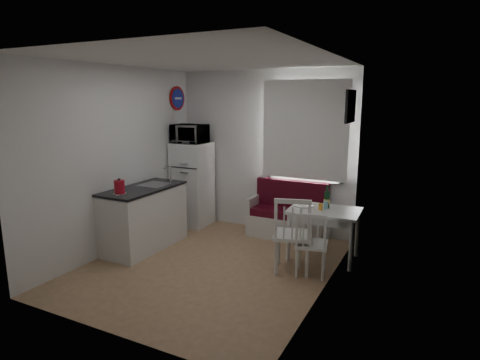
# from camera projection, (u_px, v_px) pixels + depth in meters

# --- Properties ---
(floor) EXTENTS (3.00, 3.50, 0.02)m
(floor) POSITION_uv_depth(u_px,v_px,m) (210.00, 265.00, 5.25)
(floor) COLOR #9A7552
(floor) RESTS_ON ground
(ceiling) EXTENTS (3.00, 3.50, 0.02)m
(ceiling) POSITION_uv_depth(u_px,v_px,m) (207.00, 60.00, 4.73)
(ceiling) COLOR white
(ceiling) RESTS_ON wall_back
(wall_back) EXTENTS (3.00, 0.02, 2.60)m
(wall_back) POSITION_uv_depth(u_px,v_px,m) (264.00, 152.00, 6.53)
(wall_back) COLOR white
(wall_back) RESTS_ON floor
(wall_front) EXTENTS (3.00, 0.02, 2.60)m
(wall_front) POSITION_uv_depth(u_px,v_px,m) (104.00, 199.00, 3.46)
(wall_front) COLOR white
(wall_front) RESTS_ON floor
(wall_left) EXTENTS (0.02, 3.50, 2.60)m
(wall_left) POSITION_uv_depth(u_px,v_px,m) (118.00, 160.00, 5.65)
(wall_left) COLOR white
(wall_left) RESTS_ON floor
(wall_right) EXTENTS (0.02, 3.50, 2.60)m
(wall_right) POSITION_uv_depth(u_px,v_px,m) (328.00, 179.00, 4.33)
(wall_right) COLOR white
(wall_right) RESTS_ON floor
(window) EXTENTS (1.22, 0.06, 1.47)m
(window) POSITION_uv_depth(u_px,v_px,m) (306.00, 133.00, 6.13)
(window) COLOR white
(window) RESTS_ON wall_back
(curtain) EXTENTS (1.35, 0.02, 1.50)m
(curtain) POSITION_uv_depth(u_px,v_px,m) (304.00, 130.00, 6.05)
(curtain) COLOR white
(curtain) RESTS_ON wall_back
(kitchen_counter) EXTENTS (0.62, 1.32, 1.16)m
(kitchen_counter) POSITION_uv_depth(u_px,v_px,m) (144.00, 217.00, 5.83)
(kitchen_counter) COLOR white
(kitchen_counter) RESTS_ON floor
(wall_sign) EXTENTS (0.03, 0.40, 0.40)m
(wall_sign) POSITION_uv_depth(u_px,v_px,m) (178.00, 98.00, 6.74)
(wall_sign) COLOR #192599
(wall_sign) RESTS_ON wall_left
(picture_frame) EXTENTS (0.04, 0.52, 0.42)m
(picture_frame) POSITION_uv_depth(u_px,v_px,m) (350.00, 106.00, 5.16)
(picture_frame) COLOR black
(picture_frame) RESTS_ON wall_right
(bench) EXTENTS (1.23, 0.47, 0.88)m
(bench) POSITION_uv_depth(u_px,v_px,m) (288.00, 219.00, 6.29)
(bench) COLOR white
(bench) RESTS_ON floor
(dining_table) EXTENTS (0.95, 0.69, 0.69)m
(dining_table) POSITION_uv_depth(u_px,v_px,m) (324.00, 215.00, 5.37)
(dining_table) COLOR white
(dining_table) RESTS_ON floor
(chair_left) EXTENTS (0.57, 0.56, 0.53)m
(chair_left) POSITION_uv_depth(u_px,v_px,m) (290.00, 227.00, 4.89)
(chair_left) COLOR white
(chair_left) RESTS_ON floor
(chair_right) EXTENTS (0.46, 0.44, 0.44)m
(chair_right) POSITION_uv_depth(u_px,v_px,m) (309.00, 237.00, 4.82)
(chair_right) COLOR white
(chair_right) RESTS_ON floor
(fridge) EXTENTS (0.57, 0.57, 1.42)m
(fridge) POSITION_uv_depth(u_px,v_px,m) (192.00, 184.00, 6.86)
(fridge) COLOR white
(fridge) RESTS_ON floor
(microwave) EXTENTS (0.56, 0.38, 0.31)m
(microwave) POSITION_uv_depth(u_px,v_px,m) (190.00, 134.00, 6.64)
(microwave) COLOR white
(microwave) RESTS_ON fridge
(kettle) EXTENTS (0.16, 0.16, 0.22)m
(kettle) POSITION_uv_depth(u_px,v_px,m) (120.00, 187.00, 5.24)
(kettle) COLOR #AC0D1E
(kettle) RESTS_ON kitchen_counter
(wine_bottle) EXTENTS (0.08, 0.08, 0.32)m
(wine_bottle) POSITION_uv_depth(u_px,v_px,m) (327.00, 196.00, 5.41)
(wine_bottle) COLOR #144021
(wine_bottle) RESTS_ON dining_table
(drinking_glass_orange) EXTENTS (0.05, 0.05, 0.09)m
(drinking_glass_orange) POSITION_uv_depth(u_px,v_px,m) (321.00, 207.00, 5.32)
(drinking_glass_orange) COLOR #FFA32A
(drinking_glass_orange) RESTS_ON dining_table
(drinking_glass_blue) EXTENTS (0.06, 0.06, 0.11)m
(drinking_glass_blue) POSITION_uv_depth(u_px,v_px,m) (326.00, 205.00, 5.39)
(drinking_glass_blue) COLOR #8DD9F1
(drinking_glass_blue) RESTS_ON dining_table
(plate) EXTENTS (0.26, 0.26, 0.02)m
(plate) POSITION_uv_depth(u_px,v_px,m) (304.00, 206.00, 5.50)
(plate) COLOR white
(plate) RESTS_ON dining_table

